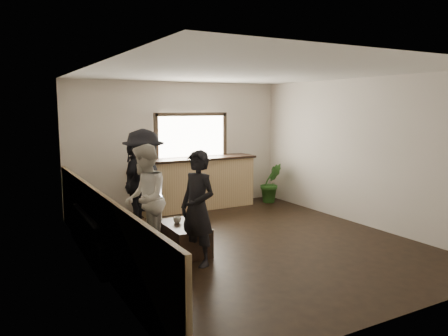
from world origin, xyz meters
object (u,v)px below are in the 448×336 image
person_b (145,199)px  person_c (144,184)px  bar_counter (197,180)px  person_a (198,208)px  person_d (135,184)px  coffee_table (184,238)px  cup_b (193,223)px  cup_a (177,220)px  potted_plant (271,183)px  sofa (112,232)px

person_b → person_c: person_c is taller
bar_counter → person_a: (-1.51, -3.19, 0.18)m
person_c → person_d: bearing=-169.3°
bar_counter → person_a: 3.53m
coffee_table → cup_b: (0.07, -0.19, 0.27)m
person_c → person_d: person_c is taller
cup_a → cup_b: 0.33m
person_c → cup_b: bearing=31.5°
person_a → person_d: bearing=163.7°
potted_plant → cup_a: bearing=-146.9°
cup_a → sofa: bearing=158.2°
coffee_table → person_d: size_ratio=0.62×
potted_plant → person_b: person_b is taller
cup_b → person_c: 1.38m
potted_plant → person_a: (-3.32, -2.89, 0.36)m
coffee_table → person_d: person_d is taller
potted_plant → cup_b: bearing=-142.3°
cup_b → person_d: size_ratio=0.07×
sofa → person_d: 1.68m
cup_a → person_c: size_ratio=0.07×
sofa → person_c: person_c is taller
bar_counter → potted_plant: 1.85m
sofa → coffee_table: size_ratio=2.30×
cup_b → potted_plant: size_ratio=0.12×
bar_counter → coffee_table: (-1.47, -2.59, -0.42)m
bar_counter → person_d: bar_counter is taller
person_b → potted_plant: bearing=141.5°
person_d → person_b: bearing=22.8°
person_d → person_c: bearing=28.9°
cup_b → person_a: (-0.11, -0.41, 0.34)m
person_a → person_b: person_b is taller
cup_a → person_d: bearing=93.7°
cup_b → person_b: bearing=143.0°
potted_plant → person_a: size_ratio=0.57×
cup_b → person_b: size_ratio=0.06×
sofa → potted_plant: size_ratio=2.44×
person_a → person_b: (-0.49, 0.86, 0.02)m
person_a → person_b: size_ratio=0.98×
potted_plant → person_a: person_a is taller
person_c → person_d: size_ratio=1.18×
sofa → cup_a: sofa is taller
person_b → person_d: bearing=-169.1°
cup_b → sofa: bearing=146.9°
cup_b → potted_plant: potted_plant is taller
sofa → potted_plant: 4.63m
person_a → person_c: (-0.22, 1.67, 0.12)m
cup_b → person_d: person_d is taller
sofa → person_a: (0.94, -1.10, 0.49)m
bar_counter → potted_plant: bearing=-9.3°
person_a → cup_a: bearing=161.7°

